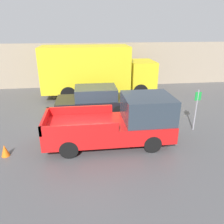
{
  "coord_description": "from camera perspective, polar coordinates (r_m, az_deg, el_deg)",
  "views": [
    {
      "loc": [
        0.07,
        -9.33,
        4.76
      ],
      "look_at": [
        1.24,
        0.0,
        1.04
      ],
      "focal_mm": 35.0,
      "sensor_mm": 36.0,
      "label": 1
    }
  ],
  "objects": [
    {
      "name": "ground_plane",
      "position": [
        10.48,
        -6.77,
        -5.6
      ],
      "size": [
        60.0,
        60.0,
        0.0
      ],
      "primitive_type": "plane",
      "color": "#4C4C4F"
    },
    {
      "name": "building_wall",
      "position": [
        18.4,
        -7.43,
        12.0
      ],
      "size": [
        28.0,
        0.15,
        3.51
      ],
      "color": "gray",
      "rests_on": "ground"
    },
    {
      "name": "traffic_cone",
      "position": [
        9.58,
        -26.18,
        -9.0
      ],
      "size": [
        0.32,
        0.32,
        0.48
      ],
      "color": "orange",
      "rests_on": "ground"
    },
    {
      "name": "car",
      "position": [
        12.6,
        -4.61,
        3.18
      ],
      "size": [
        4.23,
        2.0,
        1.56
      ],
      "color": "black",
      "rests_on": "ground"
    },
    {
      "name": "parking_sign",
      "position": [
        11.04,
        21.13,
        1.02
      ],
      "size": [
        0.3,
        0.07,
        2.03
      ],
      "color": "gray",
      "rests_on": "ground"
    },
    {
      "name": "pickup_truck",
      "position": [
        9.27,
        2.28,
        -2.64
      ],
      "size": [
        5.31,
        2.11,
        2.07
      ],
      "color": "red",
      "rests_on": "ground"
    },
    {
      "name": "delivery_truck",
      "position": [
        15.6,
        -4.56,
        10.92
      ],
      "size": [
        7.84,
        2.55,
        3.51
      ],
      "color": "gold",
      "rests_on": "ground"
    }
  ]
}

